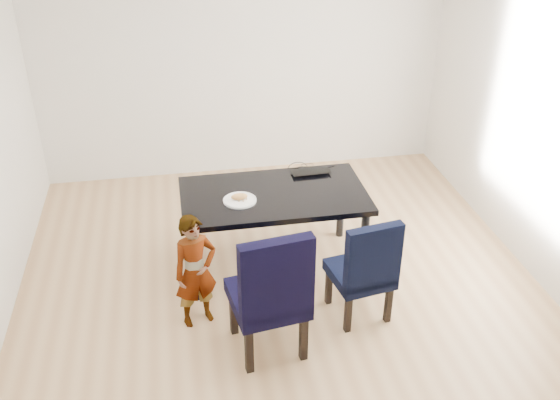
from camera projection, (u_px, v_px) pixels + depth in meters
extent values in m
cube|color=tan|center=(284.00, 298.00, 5.32)|extent=(4.50, 5.00, 0.01)
cube|color=white|center=(242.00, 57.00, 6.79)|extent=(4.50, 0.01, 2.70)
cube|color=black|center=(274.00, 230.00, 5.56)|extent=(1.60, 0.90, 0.75)
cube|color=black|center=(267.00, 288.00, 4.55)|extent=(0.60, 0.62, 1.10)
cube|color=black|center=(360.00, 265.00, 4.93)|extent=(0.52, 0.53, 0.93)
imported|color=#FF3F15|center=(196.00, 271.00, 4.83)|extent=(0.41, 0.34, 0.97)
cylinder|color=white|center=(240.00, 200.00, 5.25)|extent=(0.35, 0.35, 0.02)
ellipsoid|color=#C48846|center=(239.00, 197.00, 5.23)|extent=(0.15, 0.08, 0.06)
imported|color=black|center=(309.00, 170.00, 5.72)|extent=(0.36, 0.24, 0.03)
torus|color=black|center=(303.00, 172.00, 5.72)|extent=(0.20, 0.20, 0.01)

